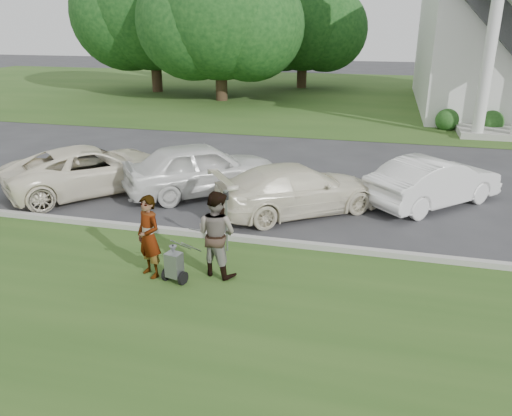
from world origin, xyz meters
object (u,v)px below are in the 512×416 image
at_px(car_d, 434,181).
at_px(car_a, 92,169).
at_px(tree_left, 220,18).
at_px(car_b, 202,168).
at_px(parking_meter_near, 226,214).
at_px(tree_far, 152,10).
at_px(tree_back, 303,24).
at_px(car_c, 297,189).
at_px(person_left, 149,237).
at_px(person_right, 217,234).
at_px(striping_cart, 174,265).

bearing_deg(car_d, car_a, 52.53).
distance_m(tree_left, car_b, 19.55).
distance_m(parking_meter_near, car_a, 6.11).
height_order(tree_far, car_a, tree_far).
height_order(tree_left, car_a, tree_left).
bearing_deg(car_a, car_b, -127.59).
bearing_deg(parking_meter_near, tree_back, 96.32).
height_order(tree_left, car_c, tree_left).
height_order(tree_far, person_left, tree_far).
xyz_separation_m(person_right, car_c, (0.96, 3.95, -0.23)).
bearing_deg(car_a, car_d, -131.35).
relative_size(car_b, car_c, 1.01).
relative_size(person_left, car_b, 0.37).
bearing_deg(car_c, tree_back, -27.56).
bearing_deg(car_a, car_c, -141.03).
xyz_separation_m(tree_far, striping_cart, (12.75, -26.68, -5.32)).
distance_m(tree_far, tree_back, 11.22).
bearing_deg(person_right, striping_cart, 54.63).
bearing_deg(car_c, person_left, 115.75).
bearing_deg(tree_far, parking_meter_near, -61.98).
height_order(parking_meter_near, car_b, car_b).
xyz_separation_m(tree_back, car_b, (1.36, -26.29, -3.94)).
bearing_deg(person_left, car_b, 128.89).
xyz_separation_m(tree_far, parking_meter_near, (13.33, -25.04, -4.77)).
bearing_deg(person_left, tree_far, 144.82).
relative_size(parking_meter_near, car_d, 0.35).
distance_m(tree_back, person_left, 31.85).
height_order(tree_left, tree_back, tree_left).
bearing_deg(person_right, parking_meter_near, -65.10).
distance_m(tree_far, person_left, 29.59).
bearing_deg(person_right, tree_left, -54.38).
bearing_deg(tree_back, parking_meter_near, -83.68).
distance_m(tree_back, car_b, 26.62).
distance_m(striping_cart, car_d, 8.07).
distance_m(person_left, car_c, 4.91).
height_order(tree_back, car_b, tree_back).
height_order(person_left, person_right, person_right).
bearing_deg(tree_far, person_left, -65.37).
bearing_deg(car_d, car_b, 50.66).
height_order(parking_meter_near, car_d, parking_meter_near).
bearing_deg(person_left, person_right, 47.30).
bearing_deg(car_b, tree_back, -35.77).
bearing_deg(tree_back, car_b, -87.04).
xyz_separation_m(tree_far, car_b, (11.36, -21.29, -4.90)).
xyz_separation_m(person_right, car_d, (4.60, 5.52, -0.21)).
relative_size(person_right, parking_meter_near, 1.23).
bearing_deg(car_d, tree_far, -3.87).
xyz_separation_m(person_left, car_d, (5.90, 5.92, -0.17)).
xyz_separation_m(car_c, car_d, (3.64, 1.57, 0.02)).
distance_m(person_right, car_b, 5.28).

